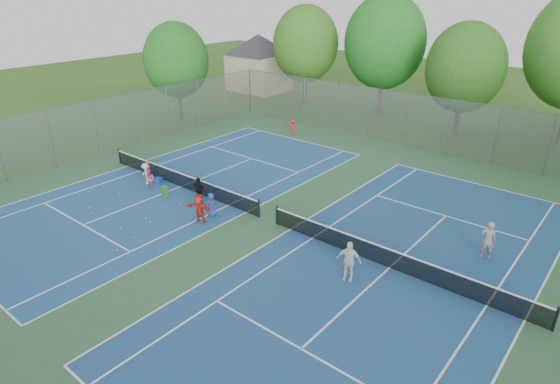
% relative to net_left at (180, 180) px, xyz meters
% --- Properties ---
extents(ground, '(120.00, 120.00, 0.00)m').
position_rel_net_left_xyz_m(ground, '(7.00, 0.00, -0.46)').
color(ground, '#2C531A').
rests_on(ground, ground).
extents(court_pad, '(32.00, 32.00, 0.01)m').
position_rel_net_left_xyz_m(court_pad, '(7.00, 0.00, -0.45)').
color(court_pad, '#2A5A37').
rests_on(court_pad, ground).
extents(court_left, '(10.97, 23.77, 0.01)m').
position_rel_net_left_xyz_m(court_left, '(0.00, 0.00, -0.44)').
color(court_left, navy).
rests_on(court_left, court_pad).
extents(court_right, '(10.97, 23.77, 0.01)m').
position_rel_net_left_xyz_m(court_right, '(14.00, 0.00, -0.44)').
color(court_right, navy).
rests_on(court_right, court_pad).
extents(net_left, '(12.87, 0.10, 0.91)m').
position_rel_net_left_xyz_m(net_left, '(0.00, 0.00, 0.00)').
color(net_left, black).
rests_on(net_left, ground).
extents(net_right, '(12.87, 0.10, 0.91)m').
position_rel_net_left_xyz_m(net_right, '(14.00, 0.00, 0.00)').
color(net_right, black).
rests_on(net_right, ground).
extents(fence_north, '(32.00, 0.10, 4.00)m').
position_rel_net_left_xyz_m(fence_north, '(7.00, 16.00, 1.54)').
color(fence_north, gray).
rests_on(fence_north, ground).
extents(fence_west, '(0.10, 32.00, 4.00)m').
position_rel_net_left_xyz_m(fence_west, '(-9.00, 0.00, 1.54)').
color(fence_west, gray).
rests_on(fence_west, ground).
extents(house, '(11.03, 11.03, 7.30)m').
position_rel_net_left_xyz_m(house, '(-15.00, 24.00, 3.76)').
color(house, '#B7A88C').
rests_on(house, ground).
extents(tree_nw, '(6.40, 6.40, 9.58)m').
position_rel_net_left_xyz_m(tree_nw, '(-7.00, 22.00, 5.44)').
color(tree_nw, '#443326').
rests_on(tree_nw, ground).
extents(tree_nl, '(7.20, 7.20, 10.69)m').
position_rel_net_left_xyz_m(tree_nl, '(1.00, 23.00, 6.09)').
color(tree_nl, '#443326').
rests_on(tree_nl, ground).
extents(tree_nc, '(6.00, 6.00, 8.85)m').
position_rel_net_left_xyz_m(tree_nc, '(9.00, 21.00, 4.94)').
color(tree_nc, '#443326').
rests_on(tree_nc, ground).
extents(tree_side_w, '(5.60, 5.60, 8.47)m').
position_rel_net_left_xyz_m(tree_side_w, '(-12.00, 10.00, 4.79)').
color(tree_side_w, '#443326').
rests_on(tree_side_w, ground).
extents(ball_crate, '(0.46, 0.46, 0.32)m').
position_rel_net_left_xyz_m(ball_crate, '(-1.61, -0.43, -0.29)').
color(ball_crate, '#1742B1').
rests_on(ball_crate, ground).
extents(ball_hopper, '(0.37, 0.37, 0.61)m').
position_rel_net_left_xyz_m(ball_hopper, '(0.37, -1.46, -0.15)').
color(ball_hopper, '#268B2A').
rests_on(ball_hopper, ground).
extents(student_a, '(0.50, 0.36, 1.30)m').
position_rel_net_left_xyz_m(student_a, '(-2.35, -0.60, 0.19)').
color(student_a, orange).
rests_on(student_a, ground).
extents(student_b, '(0.69, 0.59, 1.22)m').
position_rel_net_left_xyz_m(student_b, '(-1.16, -1.35, 0.15)').
color(student_b, '#D65391').
rests_on(student_b, ground).
extents(student_c, '(0.94, 0.65, 1.33)m').
position_rel_net_left_xyz_m(student_c, '(-2.01, -0.99, 0.21)').
color(student_c, silver).
rests_on(student_c, ground).
extents(student_d, '(0.85, 0.40, 1.42)m').
position_rel_net_left_xyz_m(student_d, '(2.37, -0.60, 0.26)').
color(student_d, black).
rests_on(student_d, ground).
extents(student_e, '(0.71, 0.53, 1.32)m').
position_rel_net_left_xyz_m(student_e, '(4.34, -1.47, 0.21)').
color(student_e, '#2A3A9A').
rests_on(student_e, ground).
extents(student_f, '(1.55, 0.84, 1.60)m').
position_rel_net_left_xyz_m(student_f, '(4.41, -2.35, 0.34)').
color(student_f, red).
rests_on(student_f, ground).
extents(child_far_baseline, '(0.89, 0.60, 1.28)m').
position_rel_net_left_xyz_m(child_far_baseline, '(-1.28, 12.78, 0.19)').
color(child_far_baseline, red).
rests_on(child_far_baseline, ground).
extents(instructor, '(0.78, 0.65, 1.82)m').
position_rel_net_left_xyz_m(instructor, '(16.91, 3.53, 0.45)').
color(instructor, gray).
rests_on(instructor, ground).
extents(teen_court_b, '(1.14, 0.76, 1.80)m').
position_rel_net_left_xyz_m(teen_court_b, '(13.01, -1.87, 0.44)').
color(teen_court_b, silver).
rests_on(teen_court_b, ground).
extents(tennis_ball_0, '(0.07, 0.07, 0.07)m').
position_rel_net_left_xyz_m(tennis_ball_0, '(-0.82, -5.37, -0.42)').
color(tennis_ball_0, yellow).
rests_on(tennis_ball_0, ground).
extents(tennis_ball_1, '(0.07, 0.07, 0.07)m').
position_rel_net_left_xyz_m(tennis_ball_1, '(1.87, -6.34, -0.42)').
color(tennis_ball_1, '#DAF438').
rests_on(tennis_ball_1, ground).
extents(tennis_ball_2, '(0.07, 0.07, 0.07)m').
position_rel_net_left_xyz_m(tennis_ball_2, '(-1.54, -5.14, -0.42)').
color(tennis_ball_2, '#E5F138').
rests_on(tennis_ball_2, ground).
extents(tennis_ball_3, '(0.07, 0.07, 0.07)m').
position_rel_net_left_xyz_m(tennis_ball_3, '(1.98, -1.64, -0.42)').
color(tennis_ball_3, yellow).
rests_on(tennis_ball_3, ground).
extents(tennis_ball_4, '(0.07, 0.07, 0.07)m').
position_rel_net_left_xyz_m(tennis_ball_4, '(-1.86, -3.04, -0.42)').
color(tennis_ball_4, '#C1DC33').
rests_on(tennis_ball_4, ground).
extents(tennis_ball_5, '(0.07, 0.07, 0.07)m').
position_rel_net_left_xyz_m(tennis_ball_5, '(3.58, -6.71, -0.42)').
color(tennis_ball_5, '#CAD932').
rests_on(tennis_ball_5, ground).
extents(tennis_ball_6, '(0.07, 0.07, 0.07)m').
position_rel_net_left_xyz_m(tennis_ball_6, '(-3.56, -3.99, -0.42)').
color(tennis_ball_6, '#B6DE33').
rests_on(tennis_ball_6, ground).
extents(tennis_ball_7, '(0.07, 0.07, 0.07)m').
position_rel_net_left_xyz_m(tennis_ball_7, '(1.90, -3.89, -0.42)').
color(tennis_ball_7, '#CCDB33').
rests_on(tennis_ball_7, ground).
extents(tennis_ball_8, '(0.07, 0.07, 0.07)m').
position_rel_net_left_xyz_m(tennis_ball_8, '(3.19, -5.52, -0.42)').
color(tennis_ball_8, gold).
rests_on(tennis_ball_8, ground).
extents(tennis_ball_9, '(0.07, 0.07, 0.07)m').
position_rel_net_left_xyz_m(tennis_ball_9, '(1.77, -5.36, -0.42)').
color(tennis_ball_9, '#C4E835').
rests_on(tennis_ball_9, ground).
extents(tennis_ball_10, '(0.07, 0.07, 0.07)m').
position_rel_net_left_xyz_m(tennis_ball_10, '(-1.66, -2.97, -0.42)').
color(tennis_ball_10, '#CCDE33').
rests_on(tennis_ball_10, ground).
extents(tennis_ball_11, '(0.07, 0.07, 0.07)m').
position_rel_net_left_xyz_m(tennis_ball_11, '(2.42, -4.02, -0.42)').
color(tennis_ball_11, '#BFE635').
rests_on(tennis_ball_11, ground).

